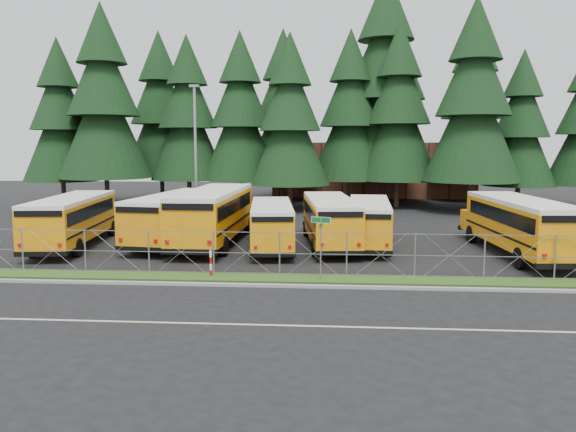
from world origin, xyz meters
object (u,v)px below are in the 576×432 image
object	(u,v)px
bus_0	(74,221)
street_sign	(321,235)
bus_6	(369,223)
striped_bollard	(211,264)
bus_4	(272,226)
bus_2	(177,218)
light_standard	(196,149)
bus_5	(329,222)
bus_east	(518,227)
bus_3	(215,217)

from	to	relation	value
bus_0	street_sign	size ratio (longest dim) A/B	3.92
bus_6	striped_bollard	bearing A→B (deg)	-128.98
bus_4	bus_6	distance (m)	5.65
bus_2	bus_4	size ratio (longest dim) A/B	1.14
bus_6	light_standard	world-z (taller)	light_standard
bus_5	street_sign	xyz separation A→B (m)	(-0.37, -8.55, 0.63)
bus_6	light_standard	bearing A→B (deg)	147.92
bus_0	bus_4	bearing A→B (deg)	-5.01
bus_4	bus_east	xyz separation A→B (m)	(13.22, -1.14, 0.23)
bus_4	bus_2	bearing A→B (deg)	160.77
street_sign	bus_3	bearing A→B (deg)	126.10
bus_0	street_sign	distance (m)	16.06
bus_5	bus_6	distance (m)	2.29
bus_3	bus_6	distance (m)	9.02
bus_6	striped_bollard	xyz separation A→B (m)	(-7.53, -8.26, -0.71)
bus_east	bus_6	bearing A→B (deg)	159.48
bus_2	light_standard	bearing A→B (deg)	102.77
street_sign	bus_east	bearing A→B (deg)	32.35
bus_6	bus_east	bearing A→B (deg)	-12.92
bus_0	bus_5	xyz separation A→B (m)	(14.64, 1.21, -0.04)
bus_4	striped_bollard	world-z (taller)	bus_4
bus_3	striped_bollard	world-z (taller)	bus_3
bus_0	bus_4	world-z (taller)	bus_0
striped_bollard	bus_2	bearing A→B (deg)	114.25
bus_3	street_sign	xyz separation A→B (m)	(6.37, -8.73, 0.41)
bus_2	street_sign	bearing A→B (deg)	-38.78
bus_3	bus_5	size ratio (longest dim) A/B	1.15
street_sign	striped_bollard	bearing A→B (deg)	174.02
bus_4	light_standard	world-z (taller)	light_standard
bus_2	bus_6	xyz separation A→B (m)	(11.34, -0.21, -0.15)
bus_5	bus_4	bearing A→B (deg)	-171.48
bus_east	striped_bollard	distance (m)	16.37
bus_2	striped_bollard	size ratio (longest dim) A/B	9.33
street_sign	bus_2	bearing A→B (deg)	134.08
bus_0	striped_bollard	size ratio (longest dim) A/B	9.19
bus_3	street_sign	distance (m)	10.82
bus_2	street_sign	xyz separation A→B (m)	(8.69, -8.98, 0.57)
bus_4	bus_6	bearing A→B (deg)	4.60
bus_3	bus_4	xyz separation A→B (m)	(3.47, -1.06, -0.34)
bus_4	bus_5	world-z (taller)	bus_5
bus_east	street_sign	xyz separation A→B (m)	(-10.31, -6.53, 0.52)
bus_east	street_sign	world-z (taller)	bus_east
street_sign	striped_bollard	world-z (taller)	street_sign
street_sign	striped_bollard	distance (m)	5.11
bus_east	bus_5	bearing A→B (deg)	164.31
bus_east	light_standard	world-z (taller)	light_standard
bus_2	striped_bollard	bearing A→B (deg)	-58.61
bus_0	street_sign	world-z (taller)	bus_0
bus_5	bus_east	size ratio (longest dim) A/B	0.93
bus_east	street_sign	bearing A→B (deg)	-151.89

